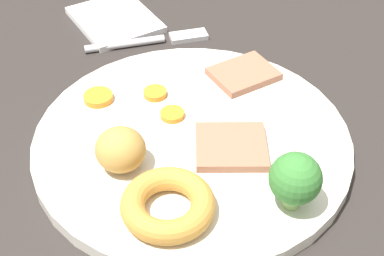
% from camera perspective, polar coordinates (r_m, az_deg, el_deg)
% --- Properties ---
extents(dining_table, '(1.20, 0.84, 0.04)m').
position_cam_1_polar(dining_table, '(0.56, -3.16, -2.10)').
color(dining_table, '#2B2623').
rests_on(dining_table, ground).
extents(dinner_plate, '(0.30, 0.30, 0.01)m').
position_cam_1_polar(dinner_plate, '(0.53, -0.00, -1.38)').
color(dinner_plate, silver).
rests_on(dinner_plate, dining_table).
extents(meat_slice_main, '(0.08, 0.08, 0.01)m').
position_cam_1_polar(meat_slice_main, '(0.51, 4.02, -1.90)').
color(meat_slice_main, '#9E664C').
rests_on(meat_slice_main, dinner_plate).
extents(meat_slice_under, '(0.07, 0.08, 0.01)m').
position_cam_1_polar(meat_slice_under, '(0.60, 5.28, 5.52)').
color(meat_slice_under, '#9E664C').
rests_on(meat_slice_under, dinner_plate).
extents(yorkshire_pudding, '(0.08, 0.08, 0.02)m').
position_cam_1_polar(yorkshire_pudding, '(0.45, -2.48, -7.80)').
color(yorkshire_pudding, '#C68938').
rests_on(yorkshire_pudding, dinner_plate).
extents(roast_potato_left, '(0.06, 0.06, 0.04)m').
position_cam_1_polar(roast_potato_left, '(0.49, -7.31, -2.19)').
color(roast_potato_left, '#BC8C42').
rests_on(roast_potato_left, dinner_plate).
extents(carrot_coin_front, '(0.02, 0.02, 0.01)m').
position_cam_1_polar(carrot_coin_front, '(0.55, -2.03, 1.41)').
color(carrot_coin_front, orange).
rests_on(carrot_coin_front, dinner_plate).
extents(carrot_coin_back, '(0.03, 0.03, 0.01)m').
position_cam_1_polar(carrot_coin_back, '(0.57, -9.55, 3.10)').
color(carrot_coin_back, orange).
rests_on(carrot_coin_back, dinner_plate).
extents(carrot_coin_side, '(0.02, 0.02, 0.01)m').
position_cam_1_polar(carrot_coin_side, '(0.57, -3.79, 3.57)').
color(carrot_coin_side, orange).
rests_on(carrot_coin_side, dinner_plate).
extents(broccoli_floret, '(0.04, 0.04, 0.05)m').
position_cam_1_polar(broccoli_floret, '(0.45, 10.49, -5.17)').
color(broccoli_floret, '#8CB766').
rests_on(broccoli_floret, dinner_plate).
extents(fork, '(0.02, 0.15, 0.01)m').
position_cam_1_polar(fork, '(0.68, -4.38, 8.85)').
color(fork, silver).
rests_on(fork, dining_table).
extents(folded_napkin, '(0.13, 0.11, 0.01)m').
position_cam_1_polar(folded_napkin, '(0.72, -7.92, 10.88)').
color(folded_napkin, white).
rests_on(folded_napkin, dining_table).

